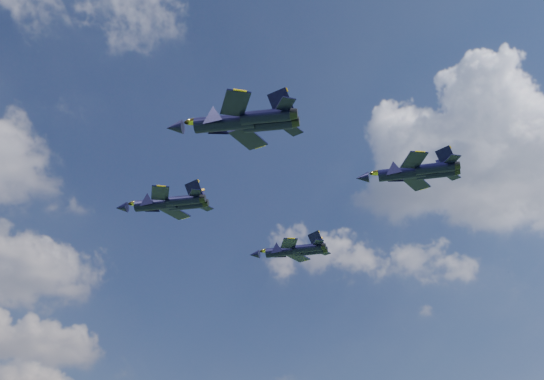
{
  "coord_description": "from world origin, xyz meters",
  "views": [
    {
      "loc": [
        -43.98,
        -84.73,
        11.11
      ],
      "look_at": [
        2.11,
        -3.44,
        59.22
      ],
      "focal_mm": 45.0,
      "sensor_mm": 36.0,
      "label": 1
    }
  ],
  "objects": [
    {
      "name": "jet_left",
      "position": [
        -13.87,
        -18.24,
        58.1
      ],
      "size": [
        16.68,
        14.73,
        4.3
      ],
      "rotation": [
        0.0,
        0.0,
        0.89
      ],
      "color": "black"
    },
    {
      "name": "jet_lead",
      "position": [
        -11.96,
        10.92,
        59.48
      ],
      "size": [
        14.85,
        13.77,
        3.9
      ],
      "rotation": [
        0.0,
        0.0,
        0.85
      ],
      "color": "black"
    },
    {
      "name": "jet_slot",
      "position": [
        17.48,
        -15.18,
        60.72
      ],
      "size": [
        14.68,
        14.13,
        3.92
      ],
      "rotation": [
        0.0,
        0.0,
        0.82
      ],
      "color": "black"
    },
    {
      "name": "jet_right",
      "position": [
        13.65,
        13.7,
        57.38
      ],
      "size": [
        13.21,
        13.24,
        3.6
      ],
      "rotation": [
        0.0,
        0.0,
        0.78
      ],
      "color": "black"
    }
  ]
}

